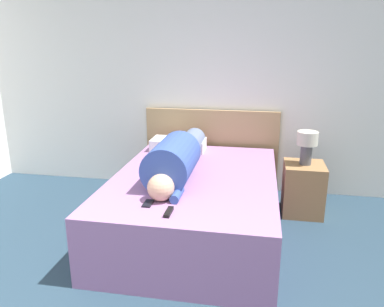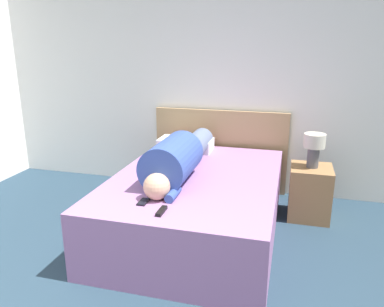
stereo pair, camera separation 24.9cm
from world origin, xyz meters
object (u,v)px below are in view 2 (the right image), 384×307
nightstand (310,192)px  pillow_near_headboard (186,144)px  tv_remote (161,211)px  table_lamp (314,146)px  bed (196,204)px  person_lying (179,158)px  cell_phone (143,202)px

nightstand → pillow_near_headboard: 1.40m
tv_remote → pillow_near_headboard: bearing=99.9°
table_lamp → pillow_near_headboard: size_ratio=0.57×
table_lamp → bed: bearing=-150.2°
bed → pillow_near_headboard: (-0.32, 0.78, 0.34)m
nightstand → person_lying: size_ratio=0.33×
table_lamp → cell_phone: size_ratio=2.58×
tv_remote → cell_phone: (-0.19, 0.13, -0.01)m
table_lamp → pillow_near_headboard: (-1.34, 0.20, -0.13)m
pillow_near_headboard → tv_remote: size_ratio=3.91×
pillow_near_headboard → table_lamp: bearing=-8.5°
bed → nightstand: (1.02, 0.58, -0.01)m
pillow_near_headboard → tv_remote: (0.28, -1.59, -0.05)m
bed → cell_phone: 0.77m
tv_remote → table_lamp: bearing=52.6°
table_lamp → cell_phone: table_lamp is taller
person_lying → cell_phone: (-0.08, -0.66, -0.16)m
bed → table_lamp: (1.02, 0.58, 0.47)m
pillow_near_headboard → cell_phone: bearing=-86.5°
cell_phone → bed: bearing=71.1°
person_lying → tv_remote: person_lying is taller
bed → tv_remote: size_ratio=13.55×
cell_phone → pillow_near_headboard: bearing=93.5°
person_lying → pillow_near_headboard: 0.83m
nightstand → cell_phone: size_ratio=4.05×
tv_remote → cell_phone: 0.23m
nightstand → pillow_near_headboard: bearing=171.5°
nightstand → tv_remote: (-1.07, -1.39, 0.30)m
bed → cell_phone: (-0.23, -0.68, 0.28)m
tv_remote → bed: bearing=86.7°
nightstand → person_lying: bearing=-152.8°
nightstand → table_lamp: size_ratio=1.57×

